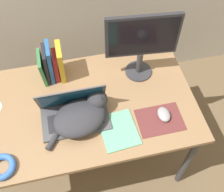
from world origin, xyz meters
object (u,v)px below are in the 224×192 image
Objects in this scene: external_monitor at (142,42)px; book_row at (52,64)px; cat at (83,115)px; cable_coil at (2,167)px; computer_mouse at (164,114)px; laptop at (74,112)px; notepad at (119,130)px.

external_monitor reaches higher than book_row.
cat is 0.49m from cable_coil.
book_row is (-0.57, 0.44, 0.09)m from computer_mouse.
computer_mouse is 0.68× the size of cable_coil.
laptop is 0.98× the size of cat.
cable_coil is at bearing -151.28° from laptop.
book_row is 1.75× the size of cable_coil.
laptop is 3.82× the size of computer_mouse.
notepad is at bearing -32.98° from laptop.
book_row is (-0.12, 0.36, 0.05)m from cat.
cat reaches higher than notepad.
book_row is (-0.53, 0.09, -0.15)m from external_monitor.
cat is 0.22m from notepad.
laptop is 0.06m from cat.
laptop is 0.51m from computer_mouse.
laptop reaches higher than computer_mouse.
laptop is 2.59× the size of cable_coil.
cable_coil is at bearing -172.82° from computer_mouse.
cat is 0.86× the size of external_monitor.
book_row is at bearing 103.78° from laptop.
external_monitor reaches higher than laptop.
laptop is at bearing -76.22° from book_row.
laptop is at bearing 147.02° from notepad.
book_row reaches higher than cat.
laptop is 1.54× the size of notepad.
external_monitor is 1.82× the size of notepad.
cat is at bearing 170.73° from computer_mouse.
notepad is (0.63, 0.08, -0.01)m from cable_coil.
external_monitor reaches higher than cat.
computer_mouse is 0.39× the size of book_row.
book_row is 0.57m from notepad.
external_monitor is 1.75× the size of book_row.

